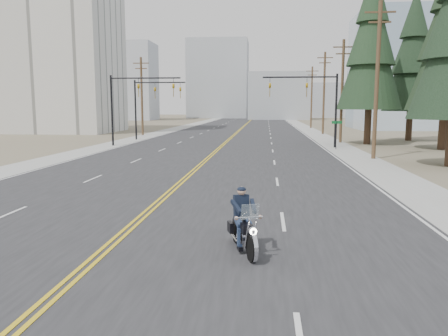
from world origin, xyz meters
TOP-DOWN VIEW (x-y plane):
  - ground_plane at (0.00, 0.00)m, footprint 400.00×400.00m
  - road at (0.00, 70.00)m, footprint 20.00×200.00m
  - sidewalk_left at (-11.50, 70.00)m, footprint 3.00×200.00m
  - sidewalk_right at (11.50, 70.00)m, footprint 3.00×200.00m
  - traffic_mast_left at (-8.98, 32.00)m, footprint 7.10×0.26m
  - traffic_mast_right at (8.98, 32.00)m, footprint 7.10×0.26m
  - traffic_mast_far at (-9.31, 40.00)m, footprint 6.10×0.26m
  - street_sign at (10.80, 30.00)m, footprint 0.90×0.06m
  - utility_pole_b at (12.50, 23.00)m, footprint 2.20×0.30m
  - utility_pole_c at (12.50, 38.00)m, footprint 2.20×0.30m
  - utility_pole_d at (12.50, 53.00)m, footprint 2.20×0.30m
  - utility_pole_e at (12.50, 70.00)m, footprint 2.20×0.30m
  - utility_pole_left at (-12.50, 48.00)m, footprint 2.20×0.30m
  - apartment_block at (-28.00, 55.00)m, footprint 18.00×14.00m
  - glass_building at (32.00, 70.00)m, footprint 24.00×16.00m
  - haze_bldg_a at (-35.00, 115.00)m, footprint 14.00×12.00m
  - haze_bldg_b at (8.00, 125.00)m, footprint 18.00×14.00m
  - haze_bldg_c at (40.00, 110.00)m, footprint 16.00×12.00m
  - haze_bldg_d at (-12.00, 140.00)m, footprint 20.00×15.00m
  - haze_bldg_e at (25.00, 150.00)m, footprint 14.00×14.00m
  - haze_bldg_f at (-50.00, 130.00)m, footprint 12.00×12.00m
  - motorcyclist at (3.82, 0.77)m, footprint 1.59×2.44m
  - conifer_tall at (14.99, 36.35)m, footprint 6.55×6.55m
  - conifer_far at (20.90, 41.83)m, footprint 6.37×6.37m

SIDE VIEW (x-z plane):
  - ground_plane at x=0.00m, z-range 0.00..0.00m
  - road at x=0.00m, z-range 0.00..0.01m
  - sidewalk_left at x=-11.50m, z-range 0.00..0.01m
  - sidewalk_right at x=11.50m, z-range 0.00..0.01m
  - motorcyclist at x=3.82m, z-range 0.00..1.76m
  - street_sign at x=10.80m, z-range 0.49..3.12m
  - traffic_mast_far at x=-9.31m, z-range 1.37..8.37m
  - traffic_mast_left at x=-8.98m, z-range 1.44..8.44m
  - traffic_mast_right at x=8.98m, z-range 1.44..8.44m
  - utility_pole_left at x=-12.50m, z-range 0.23..10.73m
  - utility_pole_c at x=12.50m, z-range 0.23..11.23m
  - utility_pole_e at x=12.50m, z-range 0.23..11.23m
  - utility_pole_b at x=12.50m, z-range 0.23..11.73m
  - utility_pole_d at x=12.50m, z-range 0.23..11.73m
  - haze_bldg_e at x=25.00m, z-range 0.00..12.00m
  - haze_bldg_b at x=8.00m, z-range 0.00..14.00m
  - haze_bldg_f at x=-50.00m, z-range 0.00..16.00m
  - haze_bldg_c at x=40.00m, z-range 0.00..18.00m
  - conifer_far at x=20.90m, z-range 1.26..18.33m
  - glass_building at x=32.00m, z-range 0.00..20.00m
  - conifer_tall at x=14.99m, z-range 1.35..19.53m
  - haze_bldg_a at x=-35.00m, z-range 0.00..22.00m
  - haze_bldg_d at x=-12.00m, z-range 0.00..26.00m
  - apartment_block at x=-28.00m, z-range 0.00..30.00m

